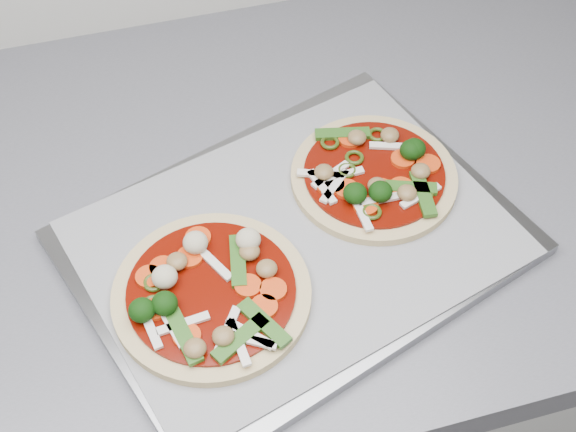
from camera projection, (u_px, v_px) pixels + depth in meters
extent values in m
cube|color=gray|center=(295.00, 242.00, 0.79)|extent=(0.49, 0.42, 0.01)
cube|color=gray|center=(295.00, 237.00, 0.78)|extent=(0.46, 0.39, 0.00)
cylinder|color=tan|center=(212.00, 294.00, 0.73)|extent=(0.24, 0.24, 0.01)
cylinder|color=#680C06|center=(211.00, 290.00, 0.73)|extent=(0.20, 0.20, 0.00)
cube|color=white|center=(214.00, 263.00, 0.74)|extent=(0.03, 0.05, 0.00)
cylinder|color=#EC3C10|center=(149.00, 277.00, 0.73)|extent=(0.04, 0.04, 0.00)
cube|color=white|center=(250.00, 340.00, 0.69)|extent=(0.05, 0.03, 0.00)
ellipsoid|color=beige|center=(165.00, 277.00, 0.72)|extent=(0.03, 0.03, 0.02)
cube|color=white|center=(183.00, 324.00, 0.70)|extent=(0.05, 0.01, 0.00)
cylinder|color=#EC3C10|center=(190.00, 257.00, 0.75)|extent=(0.03, 0.03, 0.00)
ellipsoid|color=olive|center=(249.00, 251.00, 0.75)|extent=(0.03, 0.03, 0.01)
ellipsoid|color=olive|center=(223.00, 336.00, 0.69)|extent=(0.03, 0.03, 0.01)
cube|color=white|center=(238.00, 342.00, 0.69)|extent=(0.01, 0.05, 0.00)
cylinder|color=#EC3C10|center=(187.00, 336.00, 0.70)|extent=(0.03, 0.03, 0.00)
ellipsoid|color=olive|center=(177.00, 261.00, 0.74)|extent=(0.02, 0.02, 0.01)
ellipsoid|color=#14370A|center=(142.00, 310.00, 0.70)|extent=(0.03, 0.03, 0.02)
ellipsoid|color=beige|center=(195.00, 243.00, 0.75)|extent=(0.03, 0.03, 0.02)
ellipsoid|color=olive|center=(195.00, 348.00, 0.68)|extent=(0.03, 0.03, 0.01)
cube|color=white|center=(250.00, 334.00, 0.70)|extent=(0.04, 0.04, 0.00)
cube|color=white|center=(171.00, 326.00, 0.70)|extent=(0.02, 0.05, 0.00)
cylinder|color=#EC3C10|center=(163.00, 267.00, 0.74)|extent=(0.04, 0.04, 0.00)
cube|color=white|center=(150.00, 327.00, 0.70)|extent=(0.02, 0.05, 0.00)
cylinder|color=#EC3C10|center=(264.00, 307.00, 0.71)|extent=(0.03, 0.03, 0.00)
ellipsoid|color=#14370A|center=(165.00, 303.00, 0.71)|extent=(0.03, 0.03, 0.02)
cylinder|color=#EC3C10|center=(155.00, 308.00, 0.71)|extent=(0.03, 0.03, 0.00)
ellipsoid|color=olive|center=(267.00, 269.00, 0.73)|extent=(0.03, 0.03, 0.01)
cylinder|color=#EC3C10|center=(248.00, 286.00, 0.73)|extent=(0.04, 0.04, 0.00)
cylinder|color=#EC3C10|center=(273.00, 290.00, 0.73)|extent=(0.03, 0.03, 0.00)
cylinder|color=#EC3C10|center=(198.00, 238.00, 0.76)|extent=(0.03, 0.03, 0.00)
torus|color=#314411|center=(153.00, 305.00, 0.71)|extent=(0.03, 0.03, 0.00)
cube|color=#316021|center=(184.00, 336.00, 0.69)|extent=(0.03, 0.06, 0.00)
cube|color=#316021|center=(240.00, 338.00, 0.69)|extent=(0.06, 0.04, 0.00)
torus|color=#314411|center=(154.00, 283.00, 0.73)|extent=(0.03, 0.03, 0.00)
cube|color=white|center=(228.00, 330.00, 0.70)|extent=(0.03, 0.04, 0.00)
cube|color=#316021|center=(264.00, 323.00, 0.70)|extent=(0.04, 0.06, 0.00)
cube|color=#316021|center=(238.00, 261.00, 0.74)|extent=(0.02, 0.06, 0.00)
ellipsoid|color=beige|center=(248.00, 239.00, 0.75)|extent=(0.03, 0.03, 0.02)
cylinder|color=tan|center=(374.00, 177.00, 0.82)|extent=(0.21, 0.21, 0.01)
cylinder|color=#680C06|center=(374.00, 173.00, 0.82)|extent=(0.18, 0.18, 0.00)
torus|color=#314411|center=(377.00, 135.00, 0.85)|extent=(0.02, 0.02, 0.00)
cube|color=white|center=(331.00, 175.00, 0.81)|extent=(0.05, 0.03, 0.00)
cube|color=white|center=(321.00, 174.00, 0.81)|extent=(0.05, 0.03, 0.00)
ellipsoid|color=#14370A|center=(411.00, 150.00, 0.82)|extent=(0.03, 0.03, 0.02)
cylinder|color=#EC3C10|center=(401.00, 187.00, 0.80)|extent=(0.04, 0.04, 0.00)
cylinder|color=#EC3C10|center=(332.00, 185.00, 0.80)|extent=(0.03, 0.03, 0.00)
cube|color=white|center=(335.00, 186.00, 0.80)|extent=(0.04, 0.04, 0.00)
cube|color=white|center=(361.00, 212.00, 0.78)|extent=(0.01, 0.05, 0.00)
cube|color=#316021|center=(342.00, 134.00, 0.85)|extent=(0.06, 0.03, 0.00)
torus|color=#314411|center=(330.00, 142.00, 0.84)|extent=(0.03, 0.03, 0.00)
cylinder|color=#EC3C10|center=(328.00, 185.00, 0.80)|extent=(0.03, 0.03, 0.00)
cylinder|color=#EC3C10|center=(350.00, 139.00, 0.84)|extent=(0.04, 0.04, 0.00)
cylinder|color=#EC3C10|center=(381.00, 189.00, 0.80)|extent=(0.03, 0.03, 0.00)
cylinder|color=#EC3C10|center=(428.00, 164.00, 0.82)|extent=(0.03, 0.03, 0.00)
ellipsoid|color=#14370A|center=(414.00, 149.00, 0.82)|extent=(0.03, 0.03, 0.02)
ellipsoid|color=olive|center=(390.00, 135.00, 0.84)|extent=(0.03, 0.03, 0.01)
cube|color=white|center=(382.00, 199.00, 0.79)|extent=(0.05, 0.01, 0.00)
ellipsoid|color=olive|center=(324.00, 172.00, 0.81)|extent=(0.03, 0.03, 0.01)
ellipsoid|color=olive|center=(407.00, 193.00, 0.79)|extent=(0.02, 0.02, 0.01)
ellipsoid|color=olive|center=(357.00, 138.00, 0.84)|extent=(0.03, 0.03, 0.01)
torus|color=#314411|center=(354.00, 158.00, 0.83)|extent=(0.03, 0.03, 0.00)
torus|color=#314411|center=(424.00, 192.00, 0.80)|extent=(0.03, 0.03, 0.00)
cube|color=white|center=(341.00, 175.00, 0.81)|extent=(0.05, 0.01, 0.00)
torus|color=#314411|center=(347.00, 170.00, 0.82)|extent=(0.03, 0.03, 0.00)
ellipsoid|color=olive|center=(421.00, 171.00, 0.81)|extent=(0.02, 0.02, 0.01)
cube|color=#316021|center=(408.00, 188.00, 0.80)|extent=(0.06, 0.03, 0.00)
ellipsoid|color=olive|center=(377.00, 186.00, 0.80)|extent=(0.03, 0.03, 0.01)
cube|color=white|center=(322.00, 187.00, 0.80)|extent=(0.02, 0.05, 0.00)
ellipsoid|color=#14370A|center=(380.00, 192.00, 0.79)|extent=(0.02, 0.02, 0.02)
ellipsoid|color=#14370A|center=(355.00, 193.00, 0.79)|extent=(0.03, 0.03, 0.02)
cylinder|color=#EC3C10|center=(403.00, 159.00, 0.83)|extent=(0.03, 0.03, 0.00)
cylinder|color=#EC3C10|center=(346.00, 189.00, 0.80)|extent=(0.04, 0.04, 0.00)
cube|color=white|center=(392.00, 146.00, 0.84)|extent=(0.05, 0.02, 0.00)
torus|color=#314411|center=(372.00, 212.00, 0.78)|extent=(0.02, 0.02, 0.00)
cylinder|color=#EC3C10|center=(366.00, 206.00, 0.79)|extent=(0.03, 0.03, 0.00)
cube|color=white|center=(421.00, 196.00, 0.79)|extent=(0.05, 0.02, 0.00)
cube|color=#316021|center=(423.00, 194.00, 0.80)|extent=(0.02, 0.06, 0.00)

